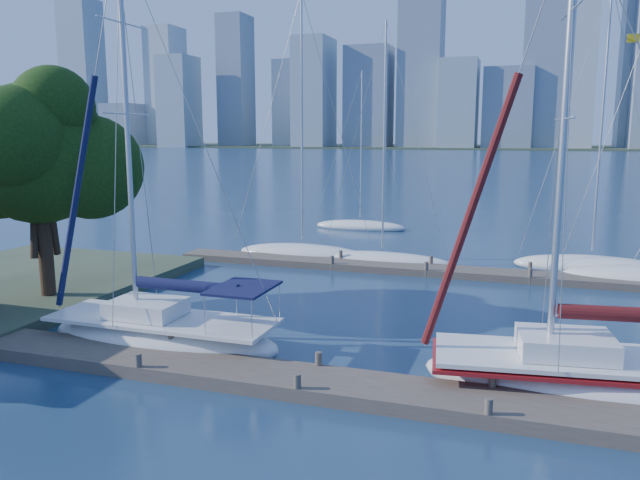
% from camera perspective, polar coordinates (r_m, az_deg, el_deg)
% --- Properties ---
extents(ground, '(700.00, 700.00, 0.00)m').
position_cam_1_polar(ground, '(18.26, -1.06, -13.49)').
color(ground, '#162848').
rests_on(ground, ground).
extents(near_dock, '(26.00, 2.00, 0.40)m').
position_cam_1_polar(near_dock, '(18.18, -1.06, -12.91)').
color(near_dock, '#483F35').
rests_on(near_dock, ground).
extents(far_dock, '(30.00, 1.80, 0.36)m').
position_cam_1_polar(far_dock, '(32.79, 11.62, -2.84)').
color(far_dock, '#483F35').
rests_on(far_dock, ground).
extents(far_shore, '(800.00, 100.00, 1.50)m').
position_cam_1_polar(far_shore, '(335.95, 17.53, 8.05)').
color(far_shore, '#38472D').
rests_on(far_shore, ground).
extents(tree, '(7.63, 6.94, 9.81)m').
position_cam_1_polar(tree, '(27.87, -24.35, 7.48)').
color(tree, black).
rests_on(tree, ground).
extents(sailboat_navy, '(8.58, 2.82, 14.02)m').
position_cam_1_polar(sailboat_navy, '(22.01, -14.27, -6.69)').
color(sailboat_navy, white).
rests_on(sailboat_navy, ground).
extents(sailboat_maroon, '(9.36, 4.14, 13.55)m').
position_cam_1_polar(sailboat_maroon, '(19.21, 23.28, -9.91)').
color(sailboat_maroon, white).
rests_on(sailboat_maroon, ground).
extents(bg_boat_0, '(8.26, 4.72, 15.28)m').
position_cam_1_polar(bg_boat_0, '(36.51, -1.61, -1.18)').
color(bg_boat_0, white).
rests_on(bg_boat_0, ground).
extents(bg_boat_1, '(8.06, 4.56, 13.36)m').
position_cam_1_polar(bg_boat_1, '(34.87, 5.70, -1.82)').
color(bg_boat_1, white).
rests_on(bg_boat_1, ground).
extents(bg_boat_3, '(8.22, 5.06, 14.92)m').
position_cam_1_polar(bg_boat_3, '(36.14, 23.55, -2.12)').
color(bg_boat_3, white).
rests_on(bg_boat_3, ground).
extents(bg_boat_6, '(7.11, 2.41, 12.04)m').
position_cam_1_polar(bg_boat_6, '(47.67, 3.72, 1.30)').
color(bg_boat_6, white).
rests_on(bg_boat_6, ground).
extents(skyline, '(502.53, 51.31, 122.33)m').
position_cam_1_polar(skyline, '(307.97, 21.11, 14.54)').
color(skyline, '#8298A8').
rests_on(skyline, ground).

